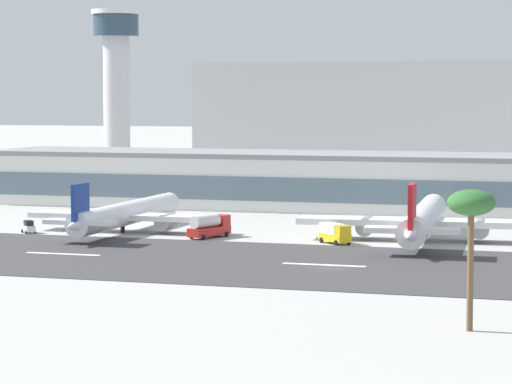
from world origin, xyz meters
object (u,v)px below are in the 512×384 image
at_px(airliner_red_tail_gate_1, 422,221).
at_px(service_fuel_truck_0, 209,226).
at_px(service_baggage_tug_2, 29,227).
at_px(distant_hotel_block, 366,120).
at_px(service_box_truck_1, 335,233).
at_px(terminal_building, 333,181).
at_px(control_tower, 117,82).
at_px(palm_tree_0, 471,208).
at_px(airliner_navy_tail_gate_0, 123,215).

relative_size(airliner_red_tail_gate_1, service_fuel_truck_0, 5.88).
height_order(airliner_red_tail_gate_1, service_baggage_tug_2, airliner_red_tail_gate_1).
distance_m(distant_hotel_block, service_box_truck_1, 164.33).
xyz_separation_m(distant_hotel_block, service_fuel_truck_0, (6.05, -159.41, -14.56)).
xyz_separation_m(terminal_building, control_tower, (-65.52, 38.29, 21.31)).
height_order(airliner_red_tail_gate_1, service_box_truck_1, airliner_red_tail_gate_1).
bearing_deg(terminal_building, palm_tree_0, -70.76).
bearing_deg(palm_tree_0, service_box_truck_1, 113.95).
height_order(control_tower, airliner_navy_tail_gate_0, control_tower).
bearing_deg(control_tower, service_baggage_tug_2, -75.47).
bearing_deg(service_box_truck_1, service_baggage_tug_2, -136.73).
height_order(distant_hotel_block, service_baggage_tug_2, distant_hotel_block).
distance_m(terminal_building, airliner_red_tail_gate_1, 57.38).
height_order(service_fuel_truck_0, service_box_truck_1, service_fuel_truck_0).
height_order(distant_hotel_block, palm_tree_0, distant_hotel_block).
xyz_separation_m(control_tower, service_box_truck_1, (79.41, -95.98, -25.43)).
height_order(distant_hotel_block, airliner_navy_tail_gate_0, distant_hotel_block).
bearing_deg(distant_hotel_block, terminal_building, -82.20).
bearing_deg(airliner_navy_tail_gate_0, palm_tree_0, -135.89).
bearing_deg(distant_hotel_block, service_box_truck_1, -80.12).
xyz_separation_m(control_tower, airliner_red_tail_gate_1, (92.41, -88.92, -23.75)).
distance_m(control_tower, service_box_truck_1, 127.14).
height_order(service_baggage_tug_2, palm_tree_0, palm_tree_0).
relative_size(terminal_building, palm_tree_0, 10.34).
relative_size(distant_hotel_block, airliner_navy_tail_gate_0, 2.02).
xyz_separation_m(control_tower, service_fuel_truck_0, (57.38, -94.15, -25.19)).
relative_size(airliner_navy_tail_gate_0, service_fuel_truck_0, 5.31).
xyz_separation_m(service_box_truck_1, palm_tree_0, (29.17, -65.67, 10.78)).
bearing_deg(service_fuel_truck_0, control_tower, 52.63).
distance_m(airliner_navy_tail_gate_0, palm_tree_0, 98.48).
distance_m(terminal_building, airliner_navy_tail_gate_0, 58.52).
bearing_deg(control_tower, terminal_building, -30.30).
xyz_separation_m(airliner_navy_tail_gate_0, airliner_red_tail_gate_1, (51.92, 2.19, 0.34)).
height_order(airliner_navy_tail_gate_0, airliner_red_tail_gate_1, airliner_red_tail_gate_1).
bearing_deg(palm_tree_0, distant_hotel_block, 104.16).
distance_m(terminal_building, service_fuel_truck_0, 56.59).
bearing_deg(distant_hotel_block, airliner_red_tail_gate_1, -75.08).
height_order(service_box_truck_1, palm_tree_0, palm_tree_0).
relative_size(distant_hotel_block, airliner_red_tail_gate_1, 1.82).
xyz_separation_m(distant_hotel_block, service_box_truck_1, (28.07, -161.23, -14.80)).
distance_m(control_tower, airliner_red_tail_gate_1, 130.43).
relative_size(airliner_navy_tail_gate_0, airliner_red_tail_gate_1, 0.90).
distance_m(terminal_building, control_tower, 78.82).
xyz_separation_m(airliner_navy_tail_gate_0, service_fuel_truck_0, (16.89, -3.04, -1.11)).
relative_size(distant_hotel_block, service_box_truck_1, 15.70).
xyz_separation_m(control_tower, palm_tree_0, (108.58, -161.65, -14.65)).
xyz_separation_m(control_tower, distant_hotel_block, (51.33, 65.25, -10.63)).
distance_m(airliner_navy_tail_gate_0, service_box_truck_1, 39.24).
bearing_deg(terminal_building, distant_hotel_block, 97.80).
xyz_separation_m(terminal_building, service_fuel_truck_0, (-8.14, -55.87, -3.88)).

